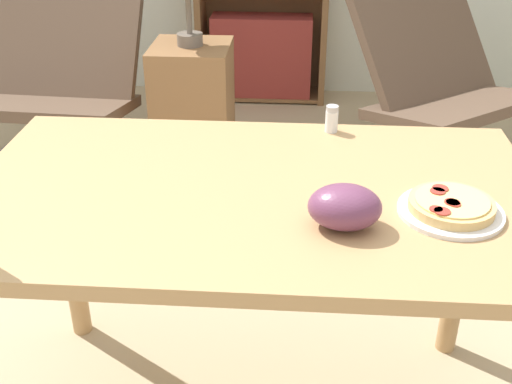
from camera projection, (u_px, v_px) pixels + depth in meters
name	position (u px, v px, depth m)	size (l,w,h in m)	color
dining_table	(253.00, 225.00, 1.49)	(1.29, 0.76, 0.73)	tan
pizza_on_plate	(451.00, 207.00, 1.33)	(0.22, 0.22, 0.04)	white
grape_bunch	(344.00, 207.00, 1.27)	(0.15, 0.12, 0.09)	#6B3856
salt_shaker	(332.00, 119.00, 1.70)	(0.03, 0.03, 0.07)	white
lounge_chair_near	(63.00, 111.00, 3.03)	(0.72, 0.80, 0.88)	black
lounge_chair_far	(438.00, 113.00, 3.00)	(0.96, 1.02, 0.88)	black
side_table	(194.00, 114.00, 2.91)	(0.34, 0.34, 0.64)	brown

